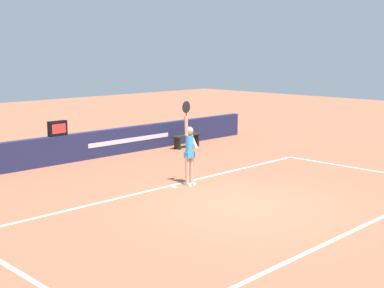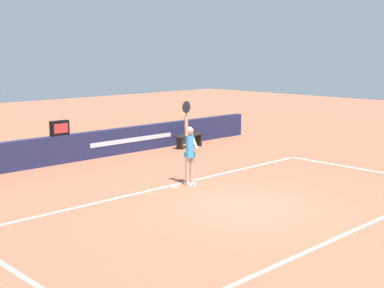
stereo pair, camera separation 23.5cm
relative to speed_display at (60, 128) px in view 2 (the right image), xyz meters
name	(u,v)px [view 2 (the right image)]	position (x,y,z in m)	size (l,w,h in m)	color
ground_plane	(243,205)	(0.62, -7.66, -1.23)	(60.00, 60.00, 0.00)	#A25E42
court_lines	(244,206)	(0.62, -7.72, -1.22)	(12.04, 5.74, 0.00)	white
back_wall	(76,147)	(0.63, 0.00, -0.74)	(17.33, 0.29, 0.97)	#21244A
speed_display	(60,128)	(0.00, 0.00, 0.00)	(0.67, 0.20, 0.51)	black
tennis_player	(190,150)	(1.10, -5.24, -0.22)	(0.44, 0.40, 2.44)	tan
tennis_ball	(191,100)	(1.20, -5.21, 1.23)	(0.07, 0.07, 0.07)	#C8DE37
courtside_bench_near	(189,138)	(5.30, -0.85, -0.84)	(1.42, 0.41, 0.52)	black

